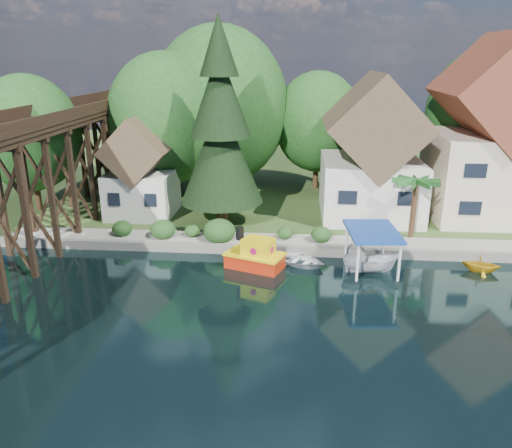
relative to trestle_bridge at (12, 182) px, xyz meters
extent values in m
plane|color=black|center=(16.00, -5.17, -5.35)|extent=(140.00, 140.00, 0.00)
cube|color=#2B471C|center=(16.00, 28.83, -5.10)|extent=(140.00, 52.00, 0.50)
cube|color=slate|center=(20.00, 2.83, -5.04)|extent=(60.00, 0.40, 0.62)
cube|color=gray|center=(22.00, 4.13, -4.82)|extent=(50.00, 2.60, 0.06)
cube|color=black|center=(0.00, 1.23, -1.35)|extent=(4.00, 0.36, 8.00)
cube|color=black|center=(0.00, 4.43, -1.35)|extent=(4.00, 0.36, 8.00)
cube|color=black|center=(0.00, 7.63, -1.35)|extent=(4.00, 0.36, 8.00)
cube|color=black|center=(0.00, 10.83, -1.35)|extent=(4.00, 0.36, 8.00)
cube|color=black|center=(0.00, 14.03, -1.35)|extent=(4.00, 0.36, 8.00)
cube|color=black|center=(0.00, 17.23, -1.35)|extent=(4.00, 0.36, 8.00)
cube|color=black|center=(0.00, 20.43, -1.35)|extent=(4.00, 0.36, 8.00)
cube|color=black|center=(1.75, 0.83, 2.70)|extent=(0.35, 44.00, 0.35)
cube|color=black|center=(0.00, 0.83, 3.00)|extent=(4.00, 44.00, 0.30)
cube|color=black|center=(2.00, 0.83, 3.55)|extent=(0.12, 44.00, 0.80)
cube|color=silver|center=(23.00, 10.83, -2.60)|extent=(7.50, 8.00, 4.50)
cube|color=#4D3929|center=(23.00, 10.83, 2.35)|extent=(7.64, 8.64, 7.64)
cube|color=black|center=(20.90, 6.79, -2.37)|extent=(1.35, 0.08, 1.00)
cube|color=black|center=(25.10, 6.79, -2.37)|extent=(1.35, 0.08, 1.00)
cube|color=beige|center=(32.00, 11.33, -1.60)|extent=(8.50, 8.50, 6.50)
cube|color=brown|center=(32.00, 11.33, 4.71)|extent=(8.65, 9.18, 8.65)
cube|color=black|center=(29.62, 7.04, -1.27)|extent=(1.53, 0.08, 1.00)
cube|color=silver|center=(5.00, 9.33, -3.10)|extent=(5.00, 5.00, 3.50)
cube|color=#4D3929|center=(5.00, 9.33, 0.45)|extent=(5.09, 5.40, 5.09)
cube|color=black|center=(3.60, 6.79, -2.92)|extent=(0.90, 0.08, 1.00)
cube|color=black|center=(6.40, 6.79, -2.92)|extent=(0.90, 0.08, 1.00)
cylinder|color=#382314|center=(6.00, 13.83, -2.60)|extent=(0.50, 0.50, 4.50)
ellipsoid|color=#1B4518|center=(6.00, 13.83, 2.15)|extent=(4.40, 4.40, 5.06)
cylinder|color=#382314|center=(10.00, 17.83, -2.37)|extent=(0.50, 0.50, 4.95)
ellipsoid|color=#1B4518|center=(10.00, 17.83, 2.85)|extent=(5.00, 5.00, 5.75)
cylinder|color=#382314|center=(19.00, 18.83, -2.82)|extent=(0.50, 0.50, 4.05)
ellipsoid|color=#1B4518|center=(19.00, 18.83, 1.45)|extent=(4.00, 4.00, 4.60)
cylinder|color=#382314|center=(34.00, 18.83, -2.60)|extent=(0.50, 0.50, 4.50)
ellipsoid|color=#1B4518|center=(34.00, 18.83, 2.15)|extent=(4.60, 4.60, 5.29)
cylinder|color=#382314|center=(-4.00, 9.83, -2.82)|extent=(0.50, 0.50, 4.05)
ellipsoid|color=#1B4518|center=(-4.00, 9.83, 1.45)|extent=(4.00, 4.00, 4.60)
ellipsoid|color=#1D3F16|center=(8.00, 4.03, -4.08)|extent=(1.98, 1.98, 1.53)
ellipsoid|color=#1D3F16|center=(10.00, 4.33, -4.25)|extent=(1.54, 1.54, 1.19)
ellipsoid|color=#1D3F16|center=(12.00, 3.83, -4.00)|extent=(2.20, 2.20, 1.70)
ellipsoid|color=#1D3F16|center=(5.00, 4.23, -4.17)|extent=(1.76, 1.76, 1.36)
ellipsoid|color=#1D3F16|center=(16.50, 4.43, -4.25)|extent=(1.54, 1.54, 1.19)
ellipsoid|color=#1D3F16|center=(19.00, 4.13, -4.17)|extent=(1.76, 1.76, 1.36)
cylinder|color=#382314|center=(11.72, 7.26, -3.47)|extent=(0.83, 0.83, 2.75)
cone|color=black|center=(11.72, 7.26, 0.65)|extent=(6.05, 6.05, 7.34)
cone|color=black|center=(11.72, 7.26, 4.78)|extent=(4.40, 4.40, 5.96)
cone|color=black|center=(11.72, 7.26, 7.99)|extent=(2.75, 2.75, 4.13)
cylinder|color=#382314|center=(25.33, 5.61, -2.91)|extent=(0.39, 0.39, 3.88)
ellipsoid|color=#194D1A|center=(25.33, 5.61, -0.80)|extent=(3.64, 3.64, 0.88)
cube|color=red|center=(14.74, 0.61, -4.95)|extent=(3.87, 2.92, 0.92)
cube|color=yellow|center=(14.74, 0.61, -4.45)|extent=(4.02, 3.07, 0.11)
cube|color=yellow|center=(14.95, 0.53, -3.97)|extent=(2.20, 1.93, 1.15)
cylinder|color=black|center=(13.77, 0.97, -3.22)|extent=(0.51, 0.51, 0.80)
cylinder|color=#A70C4E|center=(14.71, -0.13, -3.97)|extent=(0.42, 0.23, 0.41)
cylinder|color=#A70C4E|center=(15.20, 1.20, -3.97)|extent=(0.42, 0.23, 0.41)
cylinder|color=#A70C4E|center=(15.82, 0.22, -3.97)|extent=(0.23, 0.42, 0.41)
imported|color=white|center=(17.47, 1.38, -4.98)|extent=(4.34, 3.89, 0.74)
imported|color=silver|center=(21.85, 0.48, -4.69)|extent=(3.53, 1.58, 1.33)
cube|color=#174099|center=(21.85, 0.48, -2.69)|extent=(3.28, 4.49, 0.16)
cylinder|color=white|center=(23.20, -1.27, -3.89)|extent=(0.16, 0.16, 2.39)
cylinder|color=white|center=(22.89, 2.44, -3.89)|extent=(0.16, 0.16, 2.39)
cylinder|color=white|center=(20.82, -1.47, -3.89)|extent=(0.16, 0.16, 2.39)
cylinder|color=white|center=(20.50, 2.23, -3.89)|extent=(0.16, 0.16, 2.39)
imported|color=gold|center=(28.69, 1.15, -4.76)|extent=(2.64, 2.42, 1.18)
camera|label=1|loc=(17.22, -28.13, 7.36)|focal=35.00mm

